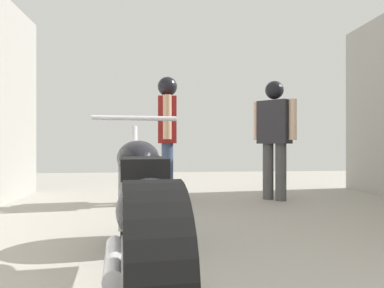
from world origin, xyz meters
name	(u,v)px	position (x,y,z in m)	size (l,w,h in m)	color
ground_plane	(244,243)	(0.00, 3.03, 0.00)	(14.56, 14.56, 0.00)	#A8A399
motorcycle_maroon_cruiser	(140,209)	(-0.79, 2.29, 0.43)	(0.65, 2.19, 1.02)	black
mechanic_in_blue	(274,129)	(0.98, 5.17, 1.02)	(0.54, 0.56, 1.71)	#4C4C4C
mechanic_with_helmet	(167,127)	(-0.56, 5.06, 1.03)	(0.26, 0.67, 1.72)	#384766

